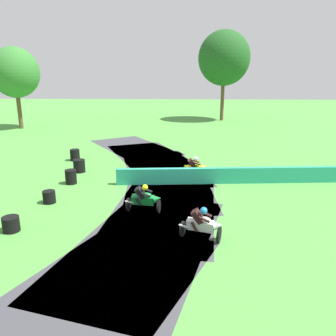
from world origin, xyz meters
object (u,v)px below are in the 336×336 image
at_px(motorcycle_chase_green, 145,199).
at_px(tire_stack_extra_a, 75,155).
at_px(motorcycle_trailing_yellow, 194,168).
at_px(tire_stack_mid_b, 71,177).
at_px(tire_stack_near, 11,224).
at_px(tire_stack_mid_a, 49,197).
at_px(motorcycle_lead_white, 202,224).
at_px(tire_stack_far, 79,166).

height_order(motorcycle_chase_green, tire_stack_extra_a, motorcycle_chase_green).
relative_size(motorcycle_trailing_yellow, tire_stack_mid_b, 2.11).
height_order(tire_stack_near, tire_stack_extra_a, tire_stack_extra_a).
bearing_deg(motorcycle_chase_green, tire_stack_mid_b, 139.68).
height_order(motorcycle_trailing_yellow, tire_stack_extra_a, motorcycle_trailing_yellow).
xyz_separation_m(motorcycle_chase_green, tire_stack_mid_a, (-4.69, 0.97, -0.35)).
relative_size(motorcycle_lead_white, tire_stack_far, 2.12).
xyz_separation_m(tire_stack_mid_b, tire_stack_far, (-0.20, 2.27, 0.00)).
bearing_deg(tire_stack_far, motorcycle_chase_green, -52.26).
bearing_deg(tire_stack_near, tire_stack_far, 87.81).
distance_m(motorcycle_lead_white, tire_stack_mid_b, 9.43).
relative_size(motorcycle_trailing_yellow, tire_stack_near, 2.57).
xyz_separation_m(tire_stack_mid_a, tire_stack_extra_a, (-1.20, 8.00, 0.10)).
bearing_deg(tire_stack_mid_b, tire_stack_mid_a, -92.72).
relative_size(tire_stack_near, tire_stack_mid_b, 0.82).
bearing_deg(tire_stack_near, motorcycle_trailing_yellow, 43.56).
height_order(motorcycle_chase_green, tire_stack_mid_b, motorcycle_chase_green).
bearing_deg(motorcycle_trailing_yellow, tire_stack_far, 171.24).
bearing_deg(tire_stack_extra_a, motorcycle_chase_green, -56.67).
relative_size(motorcycle_chase_green, tire_stack_extra_a, 2.13).
bearing_deg(tire_stack_mid_b, tire_stack_extra_a, 104.73).
bearing_deg(motorcycle_trailing_yellow, motorcycle_lead_white, -89.80).
bearing_deg(tire_stack_far, tire_stack_mid_b, -85.06).
height_order(motorcycle_chase_green, tire_stack_mid_a, motorcycle_chase_green).
xyz_separation_m(tire_stack_mid_a, tire_stack_mid_b, (0.14, 2.90, 0.10)).
height_order(motorcycle_lead_white, tire_stack_far, motorcycle_lead_white).
bearing_deg(tire_stack_near, motorcycle_chase_green, 21.92).
distance_m(motorcycle_trailing_yellow, tire_stack_far, 7.22).
relative_size(tire_stack_mid_a, tire_stack_far, 0.75).
bearing_deg(tire_stack_mid_a, tire_stack_near, -97.04).
relative_size(motorcycle_chase_green, tire_stack_mid_b, 2.13).
xyz_separation_m(motorcycle_trailing_yellow, tire_stack_mid_b, (-6.94, -1.17, -0.26)).
distance_m(tire_stack_near, tire_stack_mid_b, 5.93).
xyz_separation_m(motorcycle_lead_white, motorcycle_trailing_yellow, (-0.03, 7.53, 0.00)).
distance_m(motorcycle_lead_white, tire_stack_far, 11.21).
height_order(motorcycle_chase_green, tire_stack_far, motorcycle_chase_green).
relative_size(motorcycle_chase_green, tire_stack_near, 2.59).
relative_size(tire_stack_mid_b, tire_stack_extra_a, 1.00).
distance_m(motorcycle_lead_white, tire_stack_mid_a, 7.90).
height_order(motorcycle_trailing_yellow, tire_stack_mid_b, motorcycle_trailing_yellow).
xyz_separation_m(motorcycle_trailing_yellow, tire_stack_mid_a, (-7.07, -4.07, -0.36)).
distance_m(motorcycle_lead_white, tire_stack_extra_a, 14.15).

